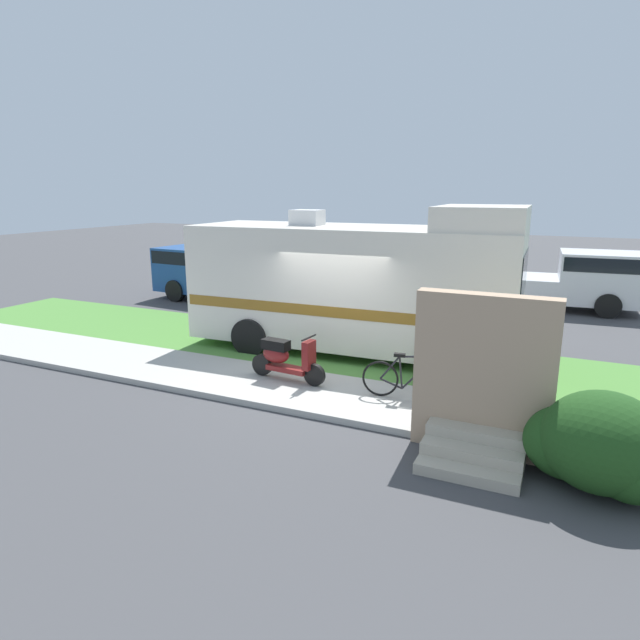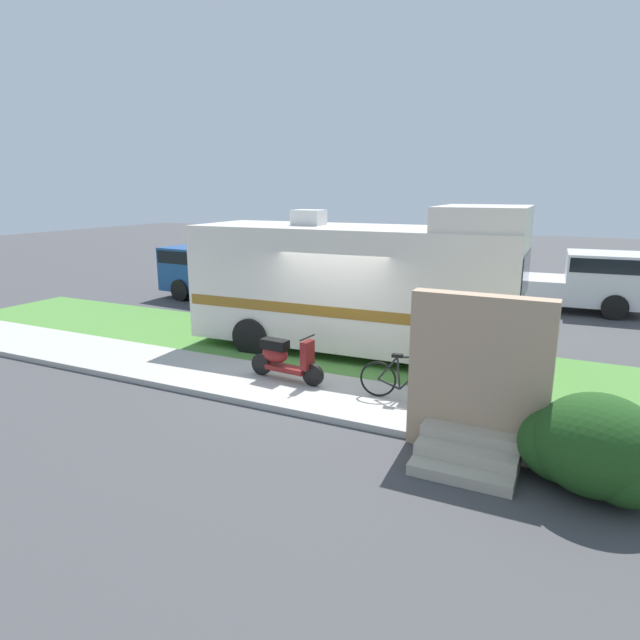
{
  "view_description": "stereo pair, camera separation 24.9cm",
  "coord_description": "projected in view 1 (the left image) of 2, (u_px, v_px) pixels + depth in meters",
  "views": [
    {
      "loc": [
        4.57,
        -10.0,
        3.84
      ],
      "look_at": [
        -0.2,
        0.3,
        1.1
      ],
      "focal_mm": 30.53,
      "sensor_mm": 36.0,
      "label": 1
    },
    {
      "loc": [
        4.8,
        -9.89,
        3.84
      ],
      "look_at": [
        -0.2,
        0.3,
        1.1
      ],
      "focal_mm": 30.53,
      "sensor_mm": 36.0,
      "label": 2
    }
  ],
  "objects": [
    {
      "name": "scooter",
      "position": [
        285.0,
        358.0,
        10.79
      ],
      "size": [
        1.69,
        0.5,
        0.97
      ],
      "color": "black",
      "rests_on": "ground"
    },
    {
      "name": "bush_by_porch",
      "position": [
        600.0,
        447.0,
        6.97
      ],
      "size": [
        1.86,
        1.4,
        1.32
      ],
      "color": "#1E4719",
      "rests_on": "ground"
    },
    {
      "name": "pickup_truck_near",
      "position": [
        217.0,
        273.0,
        19.13
      ],
      "size": [
        5.72,
        2.43,
        1.81
      ],
      "color": "#1E478C",
      "rests_on": "ground"
    },
    {
      "name": "porch_steps",
      "position": [
        481.0,
        393.0,
        7.88
      ],
      "size": [
        2.0,
        1.26,
        2.4
      ],
      "color": "#B2A893",
      "rests_on": "ground"
    },
    {
      "name": "bicycle",
      "position": [
        409.0,
        379.0,
        9.81
      ],
      "size": [
        1.72,
        0.52,
        0.89
      ],
      "color": "black",
      "rests_on": "ground"
    },
    {
      "name": "motorhome_rv",
      "position": [
        356.0,
        284.0,
        12.73
      ],
      "size": [
        7.65,
        2.85,
        3.5
      ],
      "color": "silver",
      "rests_on": "ground"
    },
    {
      "name": "grass_strip",
      "position": [
        349.0,
        353.0,
        12.9
      ],
      "size": [
        24.0,
        3.4,
        0.08
      ],
      "color": "#4C8438",
      "rests_on": "ground"
    },
    {
      "name": "sidewalk",
      "position": [
        297.0,
        390.0,
        10.51
      ],
      "size": [
        24.0,
        2.0,
        0.12
      ],
      "color": "#ADAAA3",
      "rests_on": "ground"
    },
    {
      "name": "bottle_green",
      "position": [
        531.0,
        427.0,
        8.46
      ],
      "size": [
        0.06,
        0.06,
        0.28
      ],
      "color": "#B2B2B7",
      "rests_on": "ground"
    },
    {
      "name": "pickup_truck_far",
      "position": [
        571.0,
        279.0,
        17.64
      ],
      "size": [
        5.55,
        2.44,
        1.89
      ],
      "color": "silver",
      "rests_on": "ground"
    },
    {
      "name": "ground_plane",
      "position": [
        322.0,
        374.0,
        11.59
      ],
      "size": [
        80.0,
        80.0,
        0.0
      ],
      "primitive_type": "plane",
      "color": "#424244"
    }
  ]
}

